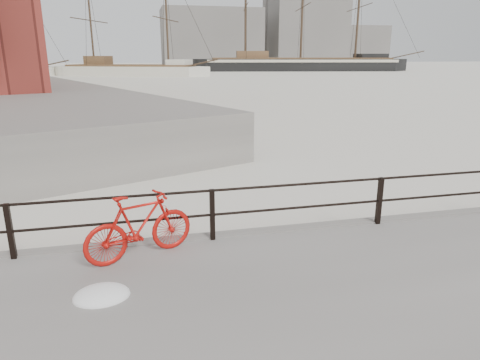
{
  "coord_description": "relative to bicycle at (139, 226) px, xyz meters",
  "views": [
    {
      "loc": [
        -4.71,
        -7.62,
        3.76
      ],
      "look_at": [
        -2.58,
        1.5,
        1.0
      ],
      "focal_mm": 32.0,
      "sensor_mm": 36.0,
      "label": 1
    }
  ],
  "objects": [
    {
      "name": "bicycle",
      "position": [
        0.0,
        0.0,
        0.0
      ],
      "size": [
        1.91,
        0.98,
        1.17
      ],
      "primitive_type": "imported",
      "rotation": [
        0.0,
        0.0,
        0.37
      ],
      "color": "red",
      "rests_on": "promenade"
    },
    {
      "name": "industrial_mid",
      "position": [
        59.84,
        145.6,
        11.07
      ],
      "size": [
        26.0,
        20.0,
        24.0
      ],
      "primitive_type": "cube",
      "color": "gray",
      "rests_on": "ground"
    },
    {
      "name": "guardrail",
      "position": [
        4.84,
        0.45,
        -0.08
      ],
      "size": [
        28.0,
        0.1,
        1.0
      ],
      "primitive_type": null,
      "color": "black",
      "rests_on": "promenade"
    },
    {
      "name": "smokestack",
      "position": [
        46.84,
        150.6,
        21.07
      ],
      "size": [
        2.8,
        2.8,
        44.0
      ],
      "primitive_type": "cylinder",
      "color": "gray",
      "rests_on": "ground"
    },
    {
      "name": "schooner_mid",
      "position": [
        -0.81,
        75.74,
        -0.93
      ],
      "size": [
        34.15,
        24.5,
        22.39
      ],
      "primitive_type": null,
      "rotation": [
        0.0,
        0.0,
        -0.4
      ],
      "color": "beige",
      "rests_on": "ground"
    },
    {
      "name": "barque_black",
      "position": [
        37.99,
        91.81,
        -0.93
      ],
      "size": [
        59.79,
        29.25,
        32.6
      ],
      "primitive_type": null,
      "rotation": [
        0.0,
        0.0,
        -0.19
      ],
      "color": "black",
      "rests_on": "ground"
    },
    {
      "name": "industrial_east",
      "position": [
        82.84,
        150.6,
        6.07
      ],
      "size": [
        20.0,
        16.0,
        14.0
      ],
      "primitive_type": "cube",
      "color": "gray",
      "rests_on": "ground"
    },
    {
      "name": "ground",
      "position": [
        4.84,
        0.6,
        -0.93
      ],
      "size": [
        400.0,
        400.0,
        0.0
      ],
      "primitive_type": "plane",
      "color": "white",
      "rests_on": "ground"
    },
    {
      "name": "industrial_west",
      "position": [
        24.84,
        140.6,
        8.07
      ],
      "size": [
        32.0,
        18.0,
        18.0
      ],
      "primitive_type": "cube",
      "color": "gray",
      "rests_on": "ground"
    }
  ]
}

